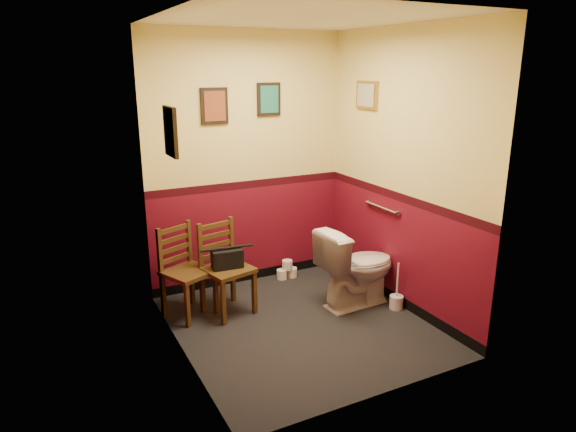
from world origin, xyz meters
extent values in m
cube|color=black|center=(0.00, 0.00, 0.00)|extent=(2.20, 2.40, 0.00)
cube|color=silver|center=(0.00, 0.00, 2.70)|extent=(2.20, 2.40, 0.00)
cube|color=#5C0B1C|center=(0.00, 1.20, 1.35)|extent=(2.20, 0.00, 2.70)
cube|color=#5C0B1C|center=(0.00, -1.20, 1.35)|extent=(2.20, 0.00, 2.70)
cube|color=#5C0B1C|center=(-1.10, 0.00, 1.35)|extent=(0.00, 2.40, 2.70)
cube|color=#5C0B1C|center=(1.10, 0.00, 1.35)|extent=(0.00, 2.40, 2.70)
cylinder|color=silver|center=(1.07, 0.25, 0.95)|extent=(0.03, 0.50, 0.03)
cylinder|color=silver|center=(1.09, 0.00, 0.95)|extent=(0.02, 0.06, 0.06)
cylinder|color=silver|center=(1.09, 0.50, 0.95)|extent=(0.02, 0.06, 0.06)
cube|color=black|center=(-0.35, 1.18, 1.95)|extent=(0.28, 0.03, 0.36)
cube|color=brown|center=(-0.35, 1.17, 1.95)|extent=(0.22, 0.01, 0.30)
cube|color=black|center=(0.25, 1.18, 2.00)|extent=(0.26, 0.03, 0.34)
cube|color=#206759|center=(0.25, 1.17, 2.00)|extent=(0.20, 0.01, 0.28)
cube|color=black|center=(-1.08, 0.10, 1.85)|extent=(0.03, 0.30, 0.38)
cube|color=tan|center=(-1.07, 0.10, 1.85)|extent=(0.01, 0.24, 0.31)
cube|color=olive|center=(1.08, 0.60, 2.05)|extent=(0.03, 0.34, 0.28)
cube|color=tan|center=(1.07, 0.60, 2.05)|extent=(0.01, 0.28, 0.22)
imported|color=white|center=(0.72, 0.14, 0.40)|extent=(0.84, 0.50, 0.80)
cylinder|color=silver|center=(1.02, -0.13, 0.07)|extent=(0.14, 0.14, 0.14)
cylinder|color=silver|center=(1.02, -0.13, 0.29)|extent=(0.02, 0.02, 0.38)
cube|color=#483115|center=(-0.85, 0.68, 0.44)|extent=(0.55, 0.55, 0.04)
cube|color=#483115|center=(-0.94, 0.44, 0.22)|extent=(0.05, 0.05, 0.44)
cube|color=#483115|center=(-1.08, 0.77, 0.22)|extent=(0.05, 0.05, 0.44)
cube|color=#483115|center=(-0.62, 0.58, 0.22)|extent=(0.05, 0.05, 0.44)
cube|color=#483115|center=(-0.76, 0.91, 0.22)|extent=(0.05, 0.05, 0.44)
cube|color=#483115|center=(-1.09, 0.77, 0.67)|extent=(0.05, 0.05, 0.44)
cube|color=#483115|center=(-0.76, 0.91, 0.67)|extent=(0.05, 0.05, 0.44)
cube|color=#483115|center=(-0.92, 0.84, 0.54)|extent=(0.32, 0.16, 0.04)
cube|color=#483115|center=(-0.92, 0.84, 0.64)|extent=(0.32, 0.16, 0.04)
cube|color=#483115|center=(-0.92, 0.84, 0.74)|extent=(0.32, 0.16, 0.04)
cube|color=#483115|center=(-0.92, 0.84, 0.84)|extent=(0.32, 0.16, 0.04)
cube|color=#483115|center=(-0.50, 0.55, 0.45)|extent=(0.51, 0.51, 0.04)
cube|color=#483115|center=(-0.63, 0.33, 0.23)|extent=(0.05, 0.05, 0.45)
cube|color=#483115|center=(-0.72, 0.68, 0.23)|extent=(0.05, 0.05, 0.45)
cube|color=#483115|center=(-0.28, 0.42, 0.23)|extent=(0.05, 0.05, 0.45)
cube|color=#483115|center=(-0.37, 0.77, 0.23)|extent=(0.05, 0.05, 0.45)
cube|color=#483115|center=(-0.72, 0.69, 0.68)|extent=(0.05, 0.04, 0.45)
cube|color=#483115|center=(-0.37, 0.77, 0.68)|extent=(0.05, 0.04, 0.45)
cube|color=#483115|center=(-0.54, 0.73, 0.55)|extent=(0.34, 0.11, 0.05)
cube|color=#483115|center=(-0.54, 0.73, 0.65)|extent=(0.34, 0.11, 0.05)
cube|color=#483115|center=(-0.54, 0.73, 0.75)|extent=(0.34, 0.11, 0.05)
cube|color=#483115|center=(-0.54, 0.73, 0.85)|extent=(0.34, 0.11, 0.05)
cube|color=black|center=(-0.50, 0.55, 0.56)|extent=(0.30, 0.17, 0.18)
cylinder|color=black|center=(-0.50, 0.55, 0.67)|extent=(0.26, 0.05, 0.03)
cylinder|color=silver|center=(0.34, 1.06, 0.05)|extent=(0.12, 0.12, 0.11)
cylinder|color=silver|center=(0.46, 1.06, 0.05)|extent=(0.12, 0.12, 0.11)
cylinder|color=silver|center=(0.40, 1.05, 0.16)|extent=(0.12, 0.12, 0.11)
camera|label=1|loc=(-2.07, -3.80, 2.32)|focal=32.00mm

